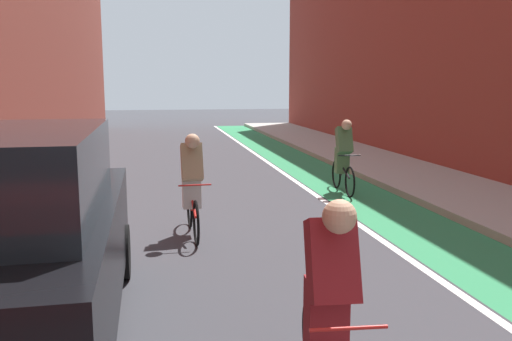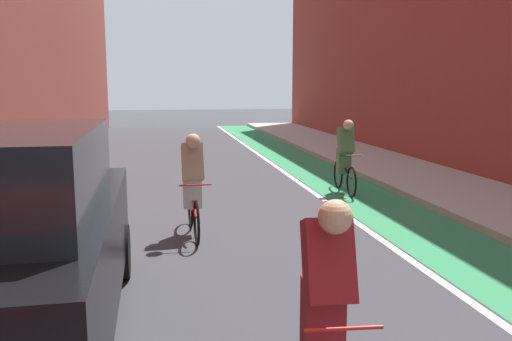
{
  "view_description": "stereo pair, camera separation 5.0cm",
  "coord_description": "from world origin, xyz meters",
  "views": [
    {
      "loc": [
        -1.32,
        5.66,
        2.33
      ],
      "look_at": [
        -0.06,
        12.41,
        1.24
      ],
      "focal_mm": 37.86,
      "sensor_mm": 36.0,
      "label": 1
    },
    {
      "loc": [
        -1.27,
        5.65,
        2.33
      ],
      "look_at": [
        -0.06,
        12.41,
        1.24
      ],
      "focal_mm": 37.86,
      "sensor_mm": 36.0,
      "label": 2
    }
  ],
  "objects": [
    {
      "name": "ground_plane",
      "position": [
        0.0,
        15.18,
        0.0
      ],
      "size": [
        84.4,
        84.4,
        0.0
      ],
      "primitive_type": "plane",
      "color": "#38383D"
    },
    {
      "name": "bike_lane_paint",
      "position": [
        2.91,
        17.18,
        0.0
      ],
      "size": [
        1.6,
        38.37,
        0.0
      ],
      "primitive_type": "cube",
      "color": "#2D8451",
      "rests_on": "ground"
    },
    {
      "name": "lane_divider_stripe",
      "position": [
        2.01,
        17.18,
        0.0
      ],
      "size": [
        0.12,
        38.37,
        0.0
      ],
      "primitive_type": "cube",
      "color": "white",
      "rests_on": "ground"
    },
    {
      "name": "sidewalk_right",
      "position": [
        5.03,
        17.18,
        0.07
      ],
      "size": [
        2.65,
        38.37,
        0.14
      ],
      "primitive_type": "cube",
      "color": "#A8A59E",
      "rests_on": "ground"
    },
    {
      "name": "building_facade_right",
      "position": [
        7.56,
        19.18,
        4.58
      ],
      "size": [
        2.4,
        34.37,
        9.15
      ],
      "primitive_type": "cube",
      "color": "brown",
      "rests_on": "ground"
    },
    {
      "name": "cyclist_mid",
      "position": [
        -0.19,
        9.0,
        0.85
      ],
      "size": [
        0.48,
        1.74,
        1.63
      ],
      "color": "black",
      "rests_on": "ground"
    },
    {
      "name": "cyclist_trailing",
      "position": [
        -0.79,
        13.89,
        0.85
      ],
      "size": [
        0.48,
        1.72,
        1.62
      ],
      "color": "black",
      "rests_on": "ground"
    },
    {
      "name": "cyclist_far",
      "position": [
        2.67,
        16.72,
        0.81
      ],
      "size": [
        0.48,
        1.7,
        1.61
      ],
      "color": "black",
      "rests_on": "ground"
    }
  ]
}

